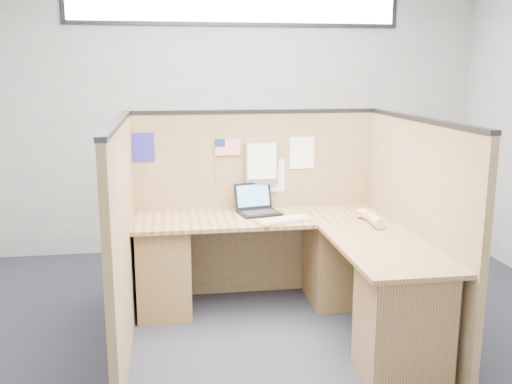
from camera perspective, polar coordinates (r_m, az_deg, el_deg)
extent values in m
plane|color=black|center=(4.03, 2.04, -14.99)|extent=(5.00, 5.00, 0.00)
plane|color=gray|center=(5.84, -2.02, 7.77)|extent=(5.00, 0.00, 5.00)
plane|color=gray|center=(1.51, 18.62, -5.21)|extent=(5.00, 0.00, 5.00)
cube|color=#232328|center=(5.84, -2.09, 18.09)|extent=(3.30, 0.02, 0.38)
cube|color=white|center=(5.82, -2.07, 18.11)|extent=(3.20, 0.01, 0.30)
cube|color=brown|center=(4.71, -0.17, -1.27)|extent=(2.05, 0.05, 1.50)
cube|color=#232328|center=(4.59, -0.17, 8.07)|extent=(2.05, 0.06, 0.03)
cube|color=brown|center=(3.80, -13.21, -4.85)|extent=(0.05, 1.80, 1.50)
cube|color=#232328|center=(3.66, -13.78, 6.71)|extent=(0.06, 1.80, 0.03)
cube|color=brown|center=(4.14, 15.59, -3.56)|extent=(0.05, 1.80, 1.50)
cube|color=#232328|center=(4.01, 16.20, 7.02)|extent=(0.06, 1.80, 0.03)
cube|color=brown|center=(4.40, 0.46, -2.67)|extent=(1.95, 0.60, 0.03)
cube|color=brown|center=(3.77, 12.89, -5.54)|extent=(0.60, 1.15, 0.03)
cube|color=brown|center=(4.46, -9.19, -7.55)|extent=(0.40, 0.50, 0.70)
cube|color=brown|center=(4.64, 7.84, -6.72)|extent=(0.40, 0.50, 0.70)
cube|color=brown|center=(3.62, 14.50, -12.55)|extent=(0.50, 0.40, 0.70)
cube|color=black|center=(4.47, 0.35, -2.12)|extent=(0.35, 0.29, 0.02)
cube|color=black|center=(4.59, 0.07, -0.34)|extent=(0.31, 0.13, 0.21)
cube|color=teal|center=(4.58, 0.09, -0.37)|extent=(0.27, 0.11, 0.17)
cube|color=tan|center=(4.25, 2.88, -2.88)|extent=(0.44, 0.27, 0.02)
cube|color=silver|center=(4.25, 2.89, -2.69)|extent=(0.40, 0.23, 0.01)
ellipsoid|color=#B3B3B8|center=(4.43, 10.68, -2.28)|extent=(0.12, 0.08, 0.05)
ellipsoid|color=tan|center=(4.42, 10.72, -1.96)|extent=(0.09, 0.11, 0.05)
cylinder|color=tan|center=(4.38, 10.99, -2.32)|extent=(0.07, 0.05, 0.07)
cylinder|color=tan|center=(4.25, 11.80, -2.79)|extent=(0.10, 0.28, 0.08)
cube|color=#24229D|center=(4.54, -11.19, 4.41)|extent=(0.17, 0.00, 0.23)
cylinder|color=olive|center=(4.56, -4.11, 3.09)|extent=(0.01, 0.01, 0.35)
cube|color=red|center=(4.55, -2.85, 4.51)|extent=(0.20, 0.00, 0.13)
cube|color=navy|center=(4.54, -3.62, 4.93)|extent=(0.08, 0.00, 0.06)
cube|color=slate|center=(4.59, 0.55, 2.87)|extent=(0.27, 0.05, 0.34)
cube|color=white|center=(4.56, 0.60, 3.09)|extent=(0.23, 0.01, 0.29)
cube|color=white|center=(4.67, 4.63, 3.93)|extent=(0.20, 0.01, 0.26)
cube|color=white|center=(4.66, 2.19, 1.67)|extent=(0.21, 0.03, 0.27)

